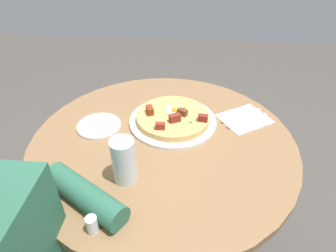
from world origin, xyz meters
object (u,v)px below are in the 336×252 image
dining_table (163,176)px  water_glass (124,161)px  salt_shaker (92,225)px  knife (248,120)px  fork (241,115)px  breakfast_pizza (173,117)px  bread_plate (99,126)px  pizza_plate (173,121)px

dining_table → water_glass: size_ratio=6.44×
water_glass → salt_shaker: bearing=166.1°
knife → fork: bearing=-90.0°
breakfast_pizza → bread_plate: size_ratio=1.70×
knife → water_glass: water_glass is taller
dining_table → bread_plate: (0.05, 0.24, 0.18)m
knife → bread_plate: bearing=-23.8°
salt_shaker → water_glass: bearing=-13.9°
water_glass → salt_shaker: size_ratio=2.76×
fork → salt_shaker: salt_shaker is taller
dining_table → knife: 0.38m
breakfast_pizza → knife: bearing=-84.4°
water_glass → salt_shaker: (-0.18, 0.04, -0.04)m
dining_table → salt_shaker: size_ratio=17.81×
pizza_plate → breakfast_pizza: (-0.00, -0.00, 0.02)m
water_glass → salt_shaker: water_glass is taller
breakfast_pizza → fork: breakfast_pizza is taller
pizza_plate → bread_plate: 0.27m
knife → water_glass: bearing=6.8°
pizza_plate → water_glass: size_ratio=2.28×
dining_table → salt_shaker: bearing=159.7°
bread_plate → pizza_plate: bearing=-79.1°
dining_table → pizza_plate: (0.10, -0.03, 0.18)m
bread_plate → knife: 0.54m
dining_table → pizza_plate: 0.21m
fork → pizza_plate: bearing=-19.4°
pizza_plate → bread_plate: pizza_plate is taller
dining_table → knife: knife is taller
breakfast_pizza → knife: 0.28m
dining_table → breakfast_pizza: breakfast_pizza is taller
bread_plate → fork: 0.53m
pizza_plate → fork: bearing=-77.5°
breakfast_pizza → water_glass: water_glass is taller
bread_plate → fork: bread_plate is taller
dining_table → pizza_plate: size_ratio=2.83×
bread_plate → salt_shaker: salt_shaker is taller
knife → salt_shaker: bearing=16.5°
pizza_plate → bread_plate: bearing=100.9°
fork → knife: 0.04m
bread_plate → salt_shaker: (-0.41, -0.10, 0.02)m
dining_table → pizza_plate: bearing=-15.0°
water_glass → salt_shaker: 0.19m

